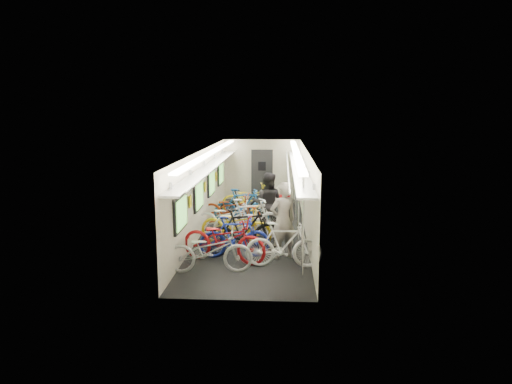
# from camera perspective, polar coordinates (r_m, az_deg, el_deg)

# --- Properties ---
(train_car_shell) EXTENTS (10.00, 10.00, 10.00)m
(train_car_shell) POSITION_cam_1_polar(r_m,az_deg,el_deg) (13.91, -1.53, 2.47)
(train_car_shell) COLOR black
(train_car_shell) RESTS_ON ground
(bicycle_0) EXTENTS (1.94, 0.82, 0.99)m
(bicycle_0) POSITION_cam_1_polar(r_m,az_deg,el_deg) (10.08, -5.85, -7.29)
(bicycle_0) COLOR #A5A4A9
(bicycle_0) RESTS_ON ground
(bicycle_1) EXTENTS (1.76, 0.70, 1.03)m
(bicycle_1) POSITION_cam_1_polar(r_m,az_deg,el_deg) (11.03, -2.69, -5.62)
(bicycle_1) COLOR #1A2BA1
(bicycle_1) RESTS_ON ground
(bicycle_2) EXTENTS (2.21, 1.30, 1.10)m
(bicycle_2) POSITION_cam_1_polar(r_m,az_deg,el_deg) (10.72, -4.04, -5.91)
(bicycle_2) COLOR maroon
(bicycle_2) RESTS_ON ground
(bicycle_3) EXTENTS (2.01, 1.15, 1.16)m
(bicycle_3) POSITION_cam_1_polar(r_m,az_deg,el_deg) (11.29, -1.50, -4.89)
(bicycle_3) COLOR black
(bicycle_3) RESTS_ON ground
(bicycle_4) EXTENTS (2.09, 1.15, 1.04)m
(bicycle_4) POSITION_cam_1_polar(r_m,az_deg,el_deg) (12.12, -2.51, -4.15)
(bicycle_4) COLOR gold
(bicycle_4) RESTS_ON ground
(bicycle_5) EXTENTS (2.03, 1.18, 1.17)m
(bicycle_5) POSITION_cam_1_polar(r_m,az_deg,el_deg) (12.45, -0.97, -3.44)
(bicycle_5) COLOR silver
(bicycle_5) RESTS_ON ground
(bicycle_6) EXTENTS (1.96, 0.88, 0.99)m
(bicycle_6) POSITION_cam_1_polar(r_m,az_deg,el_deg) (13.02, -3.49, -3.26)
(bicycle_6) COLOR silver
(bicycle_6) RESTS_ON ground
(bicycle_7) EXTENTS (1.89, 0.79, 1.10)m
(bicycle_7) POSITION_cam_1_polar(r_m,az_deg,el_deg) (14.38, -1.62, -1.74)
(bicycle_7) COLOR #174D8B
(bicycle_7) RESTS_ON ground
(bicycle_8) EXTENTS (2.03, 1.11, 1.01)m
(bicycle_8) POSITION_cam_1_polar(r_m,az_deg,el_deg) (14.17, -3.11, -2.13)
(bicycle_8) COLOR #953210
(bicycle_8) RESTS_ON ground
(bicycle_9) EXTENTS (1.71, 1.07, 1.00)m
(bicycle_9) POSITION_cam_1_polar(r_m,az_deg,el_deg) (14.92, -1.54, -1.52)
(bicycle_9) COLOR black
(bicycle_9) RESTS_ON ground
(bicycle_10) EXTENTS (2.02, 1.16, 1.00)m
(bicycle_10) POSITION_cam_1_polar(r_m,az_deg,el_deg) (15.90, -0.94, -0.79)
(bicycle_10) COLOR yellow
(bicycle_10) RESTS_ON ground
(bicycle_11) EXTENTS (1.74, 0.50, 1.05)m
(bicycle_11) POSITION_cam_1_polar(r_m,az_deg,el_deg) (10.37, 3.49, -6.61)
(bicycle_11) COLOR white
(bicycle_11) RESTS_ON ground
(passenger_near) EXTENTS (0.81, 0.72, 1.86)m
(passenger_near) POSITION_cam_1_polar(r_m,az_deg,el_deg) (10.88, 3.40, -3.58)
(passenger_near) COLOR gray
(passenger_near) RESTS_ON ground
(passenger_mid) EXTENTS (1.01, 0.88, 1.79)m
(passenger_mid) POSITION_cam_1_polar(r_m,az_deg,el_deg) (13.03, 1.50, -1.45)
(passenger_mid) COLOR black
(passenger_mid) RESTS_ON ground
(backpack) EXTENTS (0.29, 0.20, 0.38)m
(backpack) POSITION_cam_1_polar(r_m,az_deg,el_deg) (11.69, 3.62, -0.87)
(backpack) COLOR red
(backpack) RESTS_ON passenger_near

